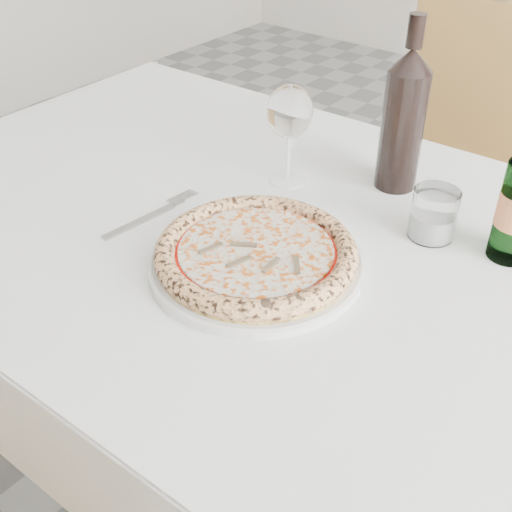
% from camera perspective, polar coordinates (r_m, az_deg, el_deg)
% --- Properties ---
extents(floor, '(5.00, 6.00, 0.02)m').
position_cam_1_polar(floor, '(1.61, 4.05, -20.95)').
color(floor, gray).
rests_on(floor, ground).
extents(dining_table, '(1.59, 0.96, 0.76)m').
position_cam_1_polar(dining_table, '(1.07, 3.35, -1.95)').
color(dining_table, brown).
rests_on(dining_table, floor).
extents(chair_far, '(0.50, 0.50, 0.93)m').
position_cam_1_polar(chair_far, '(1.81, 18.22, 7.62)').
color(chair_far, brown).
rests_on(chair_far, floor).
extents(plate, '(0.32, 0.32, 0.02)m').
position_cam_1_polar(plate, '(0.96, -0.00, -0.55)').
color(plate, white).
rests_on(plate, dining_table).
extents(pizza, '(0.30, 0.30, 0.03)m').
position_cam_1_polar(pizza, '(0.95, -0.00, 0.31)').
color(pizza, '#F1C657').
rests_on(pizza, plate).
extents(fork, '(0.03, 0.20, 0.00)m').
position_cam_1_polar(fork, '(1.09, -9.30, 3.63)').
color(fork, '#9D9D9E').
rests_on(fork, dining_table).
extents(wine_glass, '(0.08, 0.08, 0.18)m').
position_cam_1_polar(wine_glass, '(1.13, 2.99, 12.51)').
color(wine_glass, white).
rests_on(wine_glass, dining_table).
extents(tumbler, '(0.07, 0.07, 0.08)m').
position_cam_1_polar(tumbler, '(1.05, 15.47, 3.37)').
color(tumbler, white).
rests_on(tumbler, dining_table).
extents(wine_bottle, '(0.07, 0.07, 0.30)m').
position_cam_1_polar(wine_bottle, '(1.14, 12.98, 11.83)').
color(wine_bottle, black).
rests_on(wine_bottle, dining_table).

